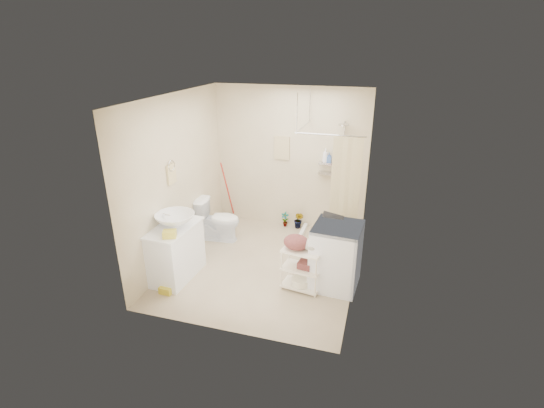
# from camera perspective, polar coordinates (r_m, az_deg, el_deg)

# --- Properties ---
(floor) EXTENTS (3.20, 3.20, 0.00)m
(floor) POSITION_cam_1_polar(r_m,az_deg,el_deg) (6.32, -1.13, -8.81)
(floor) COLOR #BCAB8D
(floor) RESTS_ON ground
(ceiling) EXTENTS (2.80, 3.20, 0.04)m
(ceiling) POSITION_cam_1_polar(r_m,az_deg,el_deg) (5.45, -1.34, 15.29)
(ceiling) COLOR silver
(ceiling) RESTS_ON ground
(wall_back) EXTENTS (2.80, 0.04, 2.60)m
(wall_back) POSITION_cam_1_polar(r_m,az_deg,el_deg) (7.22, 2.62, 6.52)
(wall_back) COLOR beige
(wall_back) RESTS_ON ground
(wall_front) EXTENTS (2.80, 0.04, 2.60)m
(wall_front) POSITION_cam_1_polar(r_m,az_deg,el_deg) (4.38, -7.55, -4.59)
(wall_front) COLOR beige
(wall_front) RESTS_ON ground
(wall_left) EXTENTS (0.04, 3.20, 2.60)m
(wall_left) POSITION_cam_1_polar(r_m,az_deg,el_deg) (6.30, -13.49, 3.50)
(wall_left) COLOR beige
(wall_left) RESTS_ON ground
(wall_right) EXTENTS (0.04, 3.20, 2.60)m
(wall_right) POSITION_cam_1_polar(r_m,az_deg,el_deg) (5.52, 12.77, 0.87)
(wall_right) COLOR beige
(wall_right) RESTS_ON ground
(vanity) EXTENTS (0.57, 0.96, 0.82)m
(vanity) POSITION_cam_1_polar(r_m,az_deg,el_deg) (6.02, -13.78, -6.74)
(vanity) COLOR white
(vanity) RESTS_ON ground
(sink) EXTENTS (0.64, 0.64, 0.20)m
(sink) POSITION_cam_1_polar(r_m,az_deg,el_deg) (5.80, -13.86, -2.28)
(sink) COLOR white
(sink) RESTS_ON vanity
(counter_basket) EXTENTS (0.22, 0.19, 0.10)m
(counter_basket) POSITION_cam_1_polar(r_m,az_deg,el_deg) (5.52, -14.60, -4.22)
(counter_basket) COLOR gold
(counter_basket) RESTS_ON vanity
(floor_basket) EXTENTS (0.27, 0.22, 0.14)m
(floor_basket) POSITION_cam_1_polar(r_m,az_deg,el_deg) (5.84, -15.05, -11.72)
(floor_basket) COLOR gold
(floor_basket) RESTS_ON ground
(toilet) EXTENTS (0.78, 0.48, 0.76)m
(toilet) POSITION_cam_1_polar(r_m,az_deg,el_deg) (7.00, -7.75, -2.24)
(toilet) COLOR white
(toilet) RESTS_ON ground
(mop) EXTENTS (0.13, 0.13, 1.19)m
(mop) POSITION_cam_1_polar(r_m,az_deg,el_deg) (7.69, -6.71, 1.88)
(mop) COLOR red
(mop) RESTS_ON ground
(potted_plant_a) EXTENTS (0.15, 0.10, 0.29)m
(potted_plant_a) POSITION_cam_1_polar(r_m,az_deg,el_deg) (7.51, 1.89, -2.23)
(potted_plant_a) COLOR #945C37
(potted_plant_a) RESTS_ON ground
(potted_plant_b) EXTENTS (0.23, 0.21, 0.34)m
(potted_plant_b) POSITION_cam_1_polar(r_m,az_deg,el_deg) (7.44, 3.89, -2.34)
(potted_plant_b) COLOR brown
(potted_plant_b) RESTS_ON ground
(hanging_towel) EXTENTS (0.28, 0.03, 0.42)m
(hanging_towel) POSITION_cam_1_polar(r_m,az_deg,el_deg) (7.19, 1.43, 8.10)
(hanging_towel) COLOR beige
(hanging_towel) RESTS_ON wall_back
(towel_ring) EXTENTS (0.04, 0.22, 0.34)m
(towel_ring) POSITION_cam_1_polar(r_m,az_deg,el_deg) (6.07, -14.38, 4.41)
(towel_ring) COLOR beige
(towel_ring) RESTS_ON wall_left
(tp_holder) EXTENTS (0.08, 0.12, 0.14)m
(tp_holder) POSITION_cam_1_polar(r_m,az_deg,el_deg) (6.52, -12.52, -1.21)
(tp_holder) COLOR white
(tp_holder) RESTS_ON wall_left
(shower) EXTENTS (1.10, 1.10, 2.10)m
(shower) POSITION_cam_1_polar(r_m,az_deg,el_deg) (6.63, 8.57, 2.56)
(shower) COLOR white
(shower) RESTS_ON ground
(shampoo_bottle_a) EXTENTS (0.11, 0.11, 0.24)m
(shampoo_bottle_a) POSITION_cam_1_polar(r_m,az_deg,el_deg) (6.97, 7.73, 6.96)
(shampoo_bottle_a) COLOR white
(shampoo_bottle_a) RESTS_ON shower
(shampoo_bottle_b) EXTENTS (0.09, 0.09, 0.18)m
(shampoo_bottle_b) POSITION_cam_1_polar(r_m,az_deg,el_deg) (6.98, 8.25, 6.66)
(shampoo_bottle_b) COLOR #3F60A5
(shampoo_bottle_b) RESTS_ON shower
(washing_machine) EXTENTS (0.69, 0.71, 0.95)m
(washing_machine) POSITION_cam_1_polar(r_m,az_deg,el_deg) (5.69, 9.25, -7.43)
(washing_machine) COLOR white
(washing_machine) RESTS_ON ground
(laundry_rack) EXTENTS (0.59, 0.40, 0.75)m
(laundry_rack) POSITION_cam_1_polar(r_m,az_deg,el_deg) (5.60, 4.35, -8.82)
(laundry_rack) COLOR white
(laundry_rack) RESTS_ON ground
(ironing_board) EXTENTS (0.31, 0.11, 1.06)m
(ironing_board) POSITION_cam_1_polar(r_m,az_deg,el_deg) (5.77, 7.71, -6.21)
(ironing_board) COLOR black
(ironing_board) RESTS_ON ground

